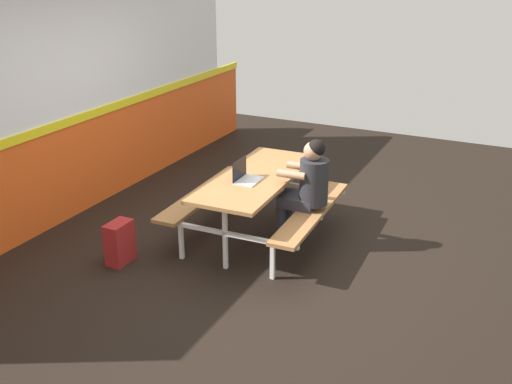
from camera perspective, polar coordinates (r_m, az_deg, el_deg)
ground_plane at (r=6.49m, az=-0.94°, el=-5.31°), size 10.00×10.00×0.02m
accent_backdrop at (r=7.31m, az=-17.35°, el=7.40°), size 8.00×0.14×2.60m
picnic_table_main at (r=6.44m, az=0.00°, el=0.20°), size 1.89×1.61×0.74m
student_nearer at (r=6.24m, az=4.86°, el=0.71°), size 0.37×0.53×1.21m
laptop_silver at (r=6.22m, az=-1.01°, el=1.49°), size 0.33×0.23×0.22m
backpack_dark at (r=6.24m, az=-12.93°, el=-4.74°), size 0.30×0.22×0.44m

